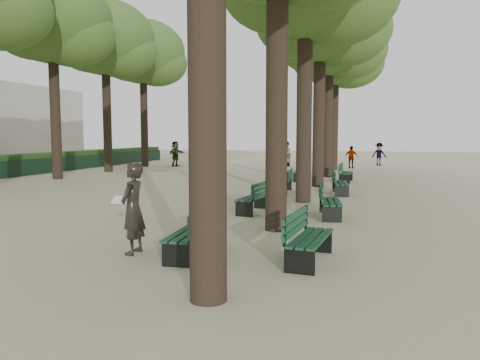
# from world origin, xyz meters

# --- Properties ---
(ground) EXTENTS (120.00, 120.00, 0.00)m
(ground) POSITION_xyz_m (0.00, 0.00, 0.00)
(ground) COLOR #B7AE8A
(ground) RESTS_ON ground
(tree_central_3) EXTENTS (6.00, 6.00, 9.95)m
(tree_central_3) POSITION_xyz_m (1.50, 13.00, 7.65)
(tree_central_3) COLOR #33261C
(tree_central_3) RESTS_ON ground
(tree_central_4) EXTENTS (6.00, 6.00, 9.95)m
(tree_central_4) POSITION_xyz_m (1.50, 18.00, 7.65)
(tree_central_4) COLOR #33261C
(tree_central_4) RESTS_ON ground
(tree_central_5) EXTENTS (6.00, 6.00, 9.95)m
(tree_central_5) POSITION_xyz_m (1.50, 23.00, 7.65)
(tree_central_5) COLOR #33261C
(tree_central_5) RESTS_ON ground
(tree_far_3) EXTENTS (6.00, 6.00, 10.45)m
(tree_far_3) POSITION_xyz_m (-12.00, 13.00, 8.14)
(tree_far_3) COLOR #33261C
(tree_far_3) RESTS_ON ground
(tree_far_4) EXTENTS (6.00, 6.00, 10.45)m
(tree_far_4) POSITION_xyz_m (-12.00, 18.00, 8.14)
(tree_far_4) COLOR #33261C
(tree_far_4) RESTS_ON ground
(tree_far_5) EXTENTS (6.00, 6.00, 10.45)m
(tree_far_5) POSITION_xyz_m (-12.00, 23.00, 8.14)
(tree_far_5) COLOR #33261C
(tree_far_5) RESTS_ON ground
(bench_left_0) EXTENTS (0.68, 1.83, 0.92)m
(bench_left_0) POSITION_xyz_m (0.37, 0.20, 0.27)
(bench_left_0) COLOR black
(bench_left_0) RESTS_ON ground
(bench_left_1) EXTENTS (0.77, 1.85, 0.92)m
(bench_left_1) POSITION_xyz_m (0.37, 5.39, 0.27)
(bench_left_1) COLOR black
(bench_left_1) RESTS_ON ground
(bench_left_2) EXTENTS (0.65, 1.82, 0.92)m
(bench_left_2) POSITION_xyz_m (0.37, 10.47, 0.27)
(bench_left_2) COLOR black
(bench_left_2) RESTS_ON ground
(bench_left_3) EXTENTS (0.62, 1.82, 0.92)m
(bench_left_3) POSITION_xyz_m (0.37, 15.46, 0.27)
(bench_left_3) COLOR black
(bench_left_3) RESTS_ON ground
(bench_right_0) EXTENTS (0.75, 1.85, 0.92)m
(bench_right_0) POSITION_xyz_m (2.63, 0.34, 0.27)
(bench_right_0) COLOR black
(bench_right_0) RESTS_ON ground
(bench_right_1) EXTENTS (0.81, 1.86, 0.92)m
(bench_right_1) POSITION_xyz_m (2.63, 5.16, 0.27)
(bench_right_1) COLOR black
(bench_right_1) RESTS_ON ground
(bench_right_2) EXTENTS (0.80, 1.86, 0.92)m
(bench_right_2) POSITION_xyz_m (2.63, 10.40, 0.27)
(bench_right_2) COLOR black
(bench_right_2) RESTS_ON ground
(bench_right_3) EXTENTS (0.66, 1.83, 0.92)m
(bench_right_3) POSITION_xyz_m (2.63, 15.35, 0.27)
(bench_right_3) COLOR black
(bench_right_3) RESTS_ON ground
(man_with_map) EXTENTS (0.62, 0.72, 1.78)m
(man_with_map) POSITION_xyz_m (-0.74, 0.07, 0.89)
(man_with_map) COLOR black
(man_with_map) RESTS_ON ground
(pedestrian_b) EXTENTS (1.16, 0.68, 1.72)m
(pedestrian_b) POSITION_xyz_m (4.49, 28.56, 0.86)
(pedestrian_b) COLOR #262628
(pedestrian_b) RESTS_ON ground
(pedestrian_d) EXTENTS (0.58, 0.87, 1.65)m
(pedestrian_d) POSITION_xyz_m (1.19, 24.48, 0.82)
(pedestrian_d) COLOR #262628
(pedestrian_d) RESTS_ON ground
(pedestrian_e) EXTENTS (0.78, 1.75, 1.85)m
(pedestrian_e) POSITION_xyz_m (-9.92, 23.77, 0.93)
(pedestrian_e) COLOR #262628
(pedestrian_e) RESTS_ON ground
(pedestrian_c) EXTENTS (0.95, 0.52, 1.54)m
(pedestrian_c) POSITION_xyz_m (2.57, 25.15, 0.77)
(pedestrian_c) COLOR #262628
(pedestrian_c) RESTS_ON ground
(pedestrian_a) EXTENTS (0.39, 0.90, 1.84)m
(pedestrian_a) POSITION_xyz_m (-2.07, 25.65, 0.92)
(pedestrian_a) COLOR #262628
(pedestrian_a) RESTS_ON ground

